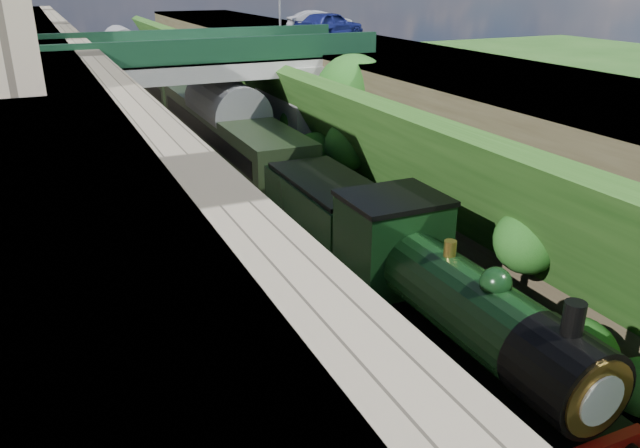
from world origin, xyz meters
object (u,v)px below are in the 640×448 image
at_px(locomotive, 449,307).
at_px(tree, 354,95).
at_px(tender, 329,222).
at_px(car_silver, 320,22).
at_px(road_bridge, 219,96).
at_px(car_blue, 329,25).

bearing_deg(locomotive, tree, 72.16).
bearing_deg(tree, tender, -122.91).
xyz_separation_m(car_silver, locomotive, (-9.54, -29.08, -5.08)).
bearing_deg(road_bridge, locomotive, -89.28).
bearing_deg(car_blue, car_silver, -40.04).
distance_m(locomotive, tender, 7.37).
xyz_separation_m(road_bridge, car_blue, (8.44, 4.48, 3.00)).
distance_m(tree, tender, 9.19).
bearing_deg(tree, road_bridge, 131.66).
distance_m(road_bridge, tree, 7.50).
relative_size(tree, locomotive, 0.65).
height_order(road_bridge, tender, road_bridge).
height_order(road_bridge, locomotive, road_bridge).
bearing_deg(car_blue, tender, 132.01).
relative_size(tree, tender, 1.10).
relative_size(car_silver, locomotive, 0.43).
height_order(car_silver, tender, car_silver).
xyz_separation_m(tree, car_blue, (3.47, 10.07, 2.43)).
xyz_separation_m(road_bridge, locomotive, (0.26, -20.23, -2.18)).
height_order(tree, car_silver, car_silver).
bearing_deg(road_bridge, tender, -88.86).
relative_size(car_blue, tender, 0.81).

